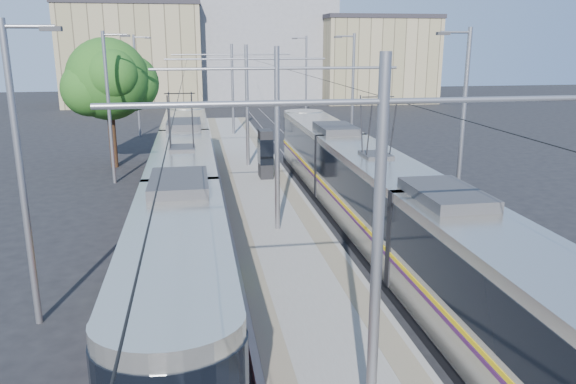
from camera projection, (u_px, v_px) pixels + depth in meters
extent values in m
plane|color=black|center=(323.00, 336.00, 14.66)|extent=(160.00, 160.00, 0.00)
cube|color=gray|center=(254.00, 179.00, 30.82)|extent=(4.00, 50.00, 0.30)
cube|color=gray|center=(227.00, 177.00, 30.55)|extent=(0.70, 50.00, 0.01)
cube|color=gray|center=(280.00, 175.00, 31.01)|extent=(0.70, 50.00, 0.01)
cube|color=gray|center=(174.00, 185.00, 30.17)|extent=(0.07, 70.00, 0.03)
cube|color=gray|center=(201.00, 184.00, 30.40)|extent=(0.07, 70.00, 0.03)
cube|color=gray|center=(305.00, 179.00, 31.32)|extent=(0.07, 70.00, 0.03)
cube|color=gray|center=(330.00, 178.00, 31.54)|extent=(0.07, 70.00, 0.03)
cube|color=black|center=(186.00, 223.00, 23.21)|extent=(2.30, 30.56, 0.40)
cube|color=beige|center=(184.00, 184.00, 22.78)|extent=(2.40, 28.96, 2.90)
cube|color=black|center=(183.00, 172.00, 22.65)|extent=(2.43, 28.96, 1.30)
cube|color=#DEBC0B|center=(184.00, 194.00, 22.89)|extent=(2.43, 28.96, 0.12)
cube|color=#A00910|center=(185.00, 205.00, 23.02)|extent=(2.42, 28.96, 1.10)
cube|color=#2D2D30|center=(182.00, 145.00, 22.37)|extent=(1.68, 3.00, 0.30)
cube|color=black|center=(373.00, 234.00, 21.87)|extent=(2.30, 29.98, 0.40)
cube|color=#B8B4A9|center=(374.00, 193.00, 21.44)|extent=(2.40, 28.38, 2.90)
cube|color=black|center=(375.00, 180.00, 21.31)|extent=(2.43, 28.38, 1.30)
cube|color=yellow|center=(374.00, 203.00, 21.54)|extent=(2.43, 28.38, 0.12)
cube|color=#401448|center=(374.00, 207.00, 21.58)|extent=(2.43, 28.38, 0.10)
cube|color=#2D2D30|center=(376.00, 152.00, 21.02)|extent=(1.68, 3.00, 0.30)
cylinder|color=gray|center=(377.00, 256.00, 9.87)|extent=(0.20, 0.20, 7.00)
cylinder|color=gray|center=(384.00, 101.00, 9.17)|extent=(9.20, 0.10, 0.10)
cylinder|color=gray|center=(277.00, 141.00, 21.30)|extent=(0.20, 0.20, 7.00)
cylinder|color=gray|center=(277.00, 68.00, 20.60)|extent=(9.20, 0.10, 0.10)
cylinder|color=gray|center=(247.00, 106.00, 32.73)|extent=(0.20, 0.20, 7.00)
cylinder|color=gray|center=(246.00, 59.00, 32.04)|extent=(9.20, 0.10, 0.10)
cylinder|color=gray|center=(233.00, 90.00, 44.17)|extent=(0.20, 0.20, 7.00)
cylinder|color=gray|center=(232.00, 54.00, 43.47)|extent=(9.20, 0.10, 0.10)
cylinder|color=black|center=(182.00, 80.00, 28.85)|extent=(0.02, 70.00, 0.02)
cylinder|color=black|center=(319.00, 78.00, 30.00)|extent=(0.02, 70.00, 0.02)
cylinder|color=gray|center=(22.00, 181.00, 14.34)|extent=(0.18, 0.18, 8.00)
cube|color=#2D2D30|center=(51.00, 29.00, 13.54)|extent=(0.50, 0.22, 0.12)
cylinder|color=gray|center=(109.00, 109.00, 29.58)|extent=(0.18, 0.18, 8.00)
cube|color=#2D2D30|center=(125.00, 36.00, 28.79)|extent=(0.50, 0.22, 0.12)
cylinder|color=gray|center=(137.00, 86.00, 44.83)|extent=(0.18, 0.18, 8.00)
cube|color=#2D2D30|center=(148.00, 38.00, 44.03)|extent=(0.50, 0.22, 0.12)
cylinder|color=gray|center=(462.00, 131.00, 22.45)|extent=(0.18, 0.18, 8.00)
cube|color=#2D2D30|center=(443.00, 34.00, 21.30)|extent=(0.50, 0.22, 0.12)
cylinder|color=gray|center=(353.00, 95.00, 37.69)|extent=(0.18, 0.18, 8.00)
cube|color=#2D2D30|center=(338.00, 37.00, 36.54)|extent=(0.50, 0.22, 0.12)
cylinder|color=gray|center=(306.00, 80.00, 52.93)|extent=(0.18, 0.18, 8.00)
cube|color=#2D2D30|center=(295.00, 38.00, 51.79)|extent=(0.50, 0.22, 0.12)
cube|color=black|center=(265.00, 154.00, 30.26)|extent=(0.70, 1.14, 2.60)
cube|color=black|center=(265.00, 151.00, 30.22)|extent=(0.74, 1.19, 1.36)
cylinder|color=#382314|center=(113.00, 141.00, 34.07)|extent=(0.44, 0.44, 3.21)
sphere|color=#164D16|center=(108.00, 79.00, 33.11)|extent=(4.82, 4.82, 4.82)
sphere|color=#164D16|center=(131.00, 83.00, 34.14)|extent=(3.41, 3.41, 3.41)
cube|color=gray|center=(134.00, 56.00, 68.74)|extent=(16.00, 12.00, 11.56)
cube|color=#262328|center=(131.00, 4.00, 67.18)|extent=(16.32, 12.24, 0.50)
cube|color=gray|center=(260.00, 40.00, 74.60)|extent=(18.00, 14.00, 15.44)
cube|color=gray|center=(374.00, 61.00, 71.79)|extent=(14.00, 10.00, 10.17)
cube|color=#262328|center=(376.00, 17.00, 70.41)|extent=(14.28, 10.20, 0.50)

